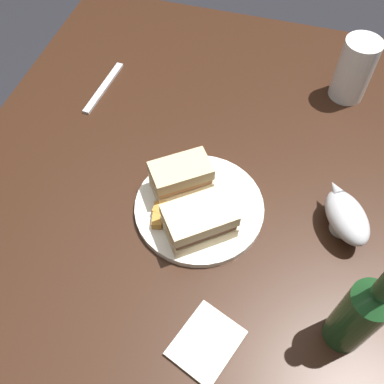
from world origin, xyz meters
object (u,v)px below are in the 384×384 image
(cider_bottle, at_px, (360,314))
(fork, at_px, (104,87))
(sandwich_half_right, at_px, (199,221))
(gravy_boat, at_px, (346,215))
(plate, at_px, (199,207))
(napkin, at_px, (206,343))
(sandwich_half_left, at_px, (180,179))
(pint_glass, at_px, (353,72))

(cider_bottle, height_order, fork, cider_bottle)
(sandwich_half_right, bearing_deg, gravy_boat, 109.31)
(plate, height_order, napkin, plate)
(sandwich_half_right, distance_m, napkin, 0.21)
(plate, relative_size, fork, 1.39)
(sandwich_half_left, height_order, sandwich_half_right, same)
(sandwich_half_right, xyz_separation_m, gravy_boat, (-0.09, 0.26, -0.01))
(sandwich_half_right, distance_m, pint_glass, 0.52)
(sandwich_half_left, xyz_separation_m, pint_glass, (-0.38, 0.29, 0.02))
(cider_bottle, bearing_deg, gravy_boat, -174.40)
(gravy_boat, height_order, napkin, gravy_boat)
(napkin, bearing_deg, fork, -142.68)
(plate, height_order, fork, plate)
(plate, xyz_separation_m, fork, (-0.27, -0.31, -0.00))
(pint_glass, relative_size, cider_bottle, 0.59)
(sandwich_half_left, bearing_deg, pint_glass, 142.27)
(plate, distance_m, fork, 0.41)
(plate, bearing_deg, napkin, 17.96)
(plate, xyz_separation_m, sandwich_half_left, (-0.03, -0.05, 0.04))
(pint_glass, relative_size, napkin, 1.33)
(sandwich_half_left, bearing_deg, plate, 58.14)
(fork, bearing_deg, plate, 54.13)
(sandwich_half_right, bearing_deg, pint_glass, 153.09)
(sandwich_half_right, xyz_separation_m, pint_glass, (-0.46, 0.23, 0.02))
(sandwich_half_left, xyz_separation_m, sandwich_half_right, (0.08, 0.06, -0.00))
(gravy_boat, relative_size, napkin, 1.25)
(sandwich_half_left, relative_size, sandwich_half_right, 0.89)
(cider_bottle, bearing_deg, sandwich_half_left, -120.40)
(plate, xyz_separation_m, sandwich_half_right, (0.05, 0.01, 0.04))
(napkin, bearing_deg, sandwich_half_left, -155.38)
(pint_glass, bearing_deg, fork, -75.93)
(fork, bearing_deg, gravy_boat, 73.16)
(plate, distance_m, gravy_boat, 0.27)
(pint_glass, bearing_deg, gravy_boat, 3.40)
(fork, bearing_deg, sandwich_half_right, 50.27)
(sandwich_half_left, bearing_deg, fork, -132.00)
(cider_bottle, bearing_deg, pint_glass, -175.82)
(sandwich_half_right, bearing_deg, napkin, 18.81)
(pint_glass, relative_size, fork, 0.82)
(sandwich_half_left, relative_size, pint_glass, 0.89)
(gravy_boat, bearing_deg, napkin, -33.92)
(sandwich_half_left, bearing_deg, gravy_boat, 91.56)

